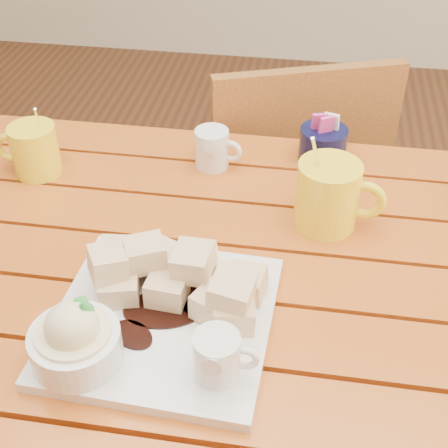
% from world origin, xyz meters
% --- Properties ---
extents(table, '(1.20, 0.79, 0.75)m').
position_xyz_m(table, '(0.00, 0.00, 0.64)').
color(table, '#A34815').
rests_on(table, ground).
extents(dessert_plate, '(0.30, 0.30, 0.11)m').
position_xyz_m(dessert_plate, '(-0.05, -0.13, 0.78)').
color(dessert_plate, white).
rests_on(dessert_plate, table).
extents(coffee_mug_left, '(0.12, 0.08, 0.14)m').
position_xyz_m(coffee_mug_left, '(-0.35, 0.21, 0.80)').
color(coffee_mug_left, yellow).
rests_on(coffee_mug_left, table).
extents(coffee_mug_right, '(0.14, 0.10, 0.17)m').
position_xyz_m(coffee_mug_right, '(0.17, 0.14, 0.81)').
color(coffee_mug_right, yellow).
rests_on(coffee_mug_right, table).
extents(cream_pitcher, '(0.09, 0.07, 0.07)m').
position_xyz_m(cream_pitcher, '(-0.04, 0.28, 0.79)').
color(cream_pitcher, white).
rests_on(cream_pitcher, table).
extents(sugar_caddy, '(0.09, 0.09, 0.09)m').
position_xyz_m(sugar_caddy, '(0.16, 0.33, 0.78)').
color(sugar_caddy, black).
rests_on(sugar_caddy, table).
extents(chair_far, '(0.52, 0.52, 0.85)m').
position_xyz_m(chair_far, '(0.09, 0.59, 0.48)').
color(chair_far, brown).
rests_on(chair_far, ground).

